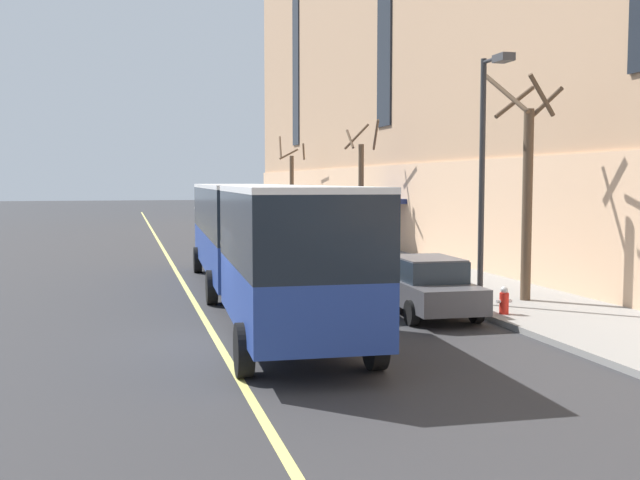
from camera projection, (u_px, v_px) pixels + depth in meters
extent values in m
plane|color=#303033|center=(233.00, 339.00, 16.91)|extent=(260.00, 260.00, 0.00)
cube|color=gray|center=(515.00, 300.00, 22.02)|extent=(4.35, 160.00, 0.15)
cube|color=navy|center=(367.00, 201.00, 37.08)|extent=(3.20, 3.40, 0.24)
cube|color=navy|center=(241.00, 250.00, 25.37)|extent=(3.00, 12.11, 1.22)
cube|color=black|center=(241.00, 210.00, 25.27)|extent=(3.01, 12.11, 1.50)
cube|color=white|center=(240.00, 186.00, 25.20)|extent=(3.02, 12.11, 0.12)
cube|color=#19232D|center=(225.00, 208.00, 31.16)|extent=(2.29, 0.18, 1.12)
cube|color=orange|center=(225.00, 191.00, 31.11)|extent=(1.74, 0.13, 0.28)
cube|color=black|center=(225.00, 249.00, 31.31)|extent=(2.44, 0.22, 0.24)
cube|color=white|center=(204.00, 244.00, 31.11)|extent=(0.28, 0.07, 0.18)
cube|color=white|center=(246.00, 243.00, 31.48)|extent=(0.28, 0.07, 0.18)
cylinder|color=#595651|center=(268.00, 244.00, 18.97)|extent=(2.40, 1.10, 2.36)
cube|color=navy|center=(294.00, 294.00, 15.48)|extent=(2.76, 6.40, 1.22)
cube|color=black|center=(294.00, 228.00, 15.37)|extent=(2.77, 6.40, 1.50)
cube|color=white|center=(294.00, 189.00, 15.31)|extent=(2.78, 6.40, 0.12)
cylinder|color=black|center=(198.00, 260.00, 29.26)|extent=(0.34, 1.01, 1.00)
cylinder|color=black|center=(261.00, 258.00, 29.79)|extent=(0.34, 1.01, 1.00)
cylinder|color=black|center=(212.00, 287.00, 21.65)|extent=(0.34, 1.01, 1.00)
cylinder|color=black|center=(296.00, 285.00, 22.18)|extent=(0.34, 1.01, 1.00)
cylinder|color=black|center=(244.00, 350.00, 13.58)|extent=(0.34, 1.01, 1.00)
cylinder|color=black|center=(375.00, 344.00, 14.11)|extent=(0.34, 1.01, 1.00)
cube|color=#4C4C51|center=(424.00, 290.00, 20.06)|extent=(1.93, 4.86, 0.64)
cube|color=#232D38|center=(427.00, 269.00, 19.78)|extent=(1.62, 2.22, 0.56)
cube|color=#4C4C51|center=(427.00, 258.00, 19.76)|extent=(1.58, 2.12, 0.04)
cylinder|color=black|center=(377.00, 295.00, 21.35)|extent=(0.24, 0.65, 0.64)
cylinder|color=black|center=(433.00, 293.00, 21.72)|extent=(0.24, 0.65, 0.64)
cylinder|color=black|center=(412.00, 313.00, 18.45)|extent=(0.24, 0.65, 0.64)
cylinder|color=black|center=(476.00, 310.00, 18.82)|extent=(0.24, 0.65, 0.64)
cube|color=#4C4C51|center=(300.00, 245.00, 34.47)|extent=(1.79, 4.43, 0.64)
cube|color=#232D38|center=(301.00, 232.00, 34.21)|extent=(1.57, 2.00, 0.56)
cube|color=#4C4C51|center=(301.00, 226.00, 34.19)|extent=(1.53, 1.91, 0.04)
cylinder|color=black|center=(276.00, 250.00, 35.60)|extent=(0.22, 0.64, 0.64)
cylinder|color=black|center=(311.00, 249.00, 36.04)|extent=(0.22, 0.64, 0.64)
cylinder|color=black|center=(288.00, 255.00, 32.96)|extent=(0.22, 0.64, 0.64)
cylinder|color=black|center=(326.00, 254.00, 33.39)|extent=(0.22, 0.64, 0.64)
cube|color=black|center=(264.00, 233.00, 42.27)|extent=(1.76, 4.77, 0.64)
cube|color=#232D38|center=(264.00, 223.00, 41.99)|extent=(1.53, 2.15, 0.56)
cube|color=black|center=(264.00, 218.00, 41.97)|extent=(1.50, 2.06, 0.04)
cylinder|color=black|center=(245.00, 237.00, 43.49)|extent=(0.22, 0.64, 0.64)
cylinder|color=black|center=(273.00, 237.00, 43.93)|extent=(0.22, 0.64, 0.64)
cylinder|color=black|center=(253.00, 241.00, 40.65)|extent=(0.22, 0.64, 0.64)
cylinder|color=black|center=(284.00, 241.00, 41.09)|extent=(0.22, 0.64, 0.64)
cylinder|color=brown|center=(527.00, 205.00, 21.34)|extent=(0.29, 0.29, 5.46)
cylinder|color=brown|center=(545.00, 104.00, 21.40)|extent=(0.42, 1.29, 0.86)
cylinder|color=brown|center=(515.00, 102.00, 21.70)|extent=(1.38, 0.35, 1.01)
cylinder|color=brown|center=(505.00, 92.00, 20.66)|extent=(0.57, 1.87, 1.33)
cylinder|color=brown|center=(542.00, 95.00, 20.70)|extent=(1.02, 0.39, 1.16)
cylinder|color=brown|center=(361.00, 198.00, 36.28)|extent=(0.26, 0.26, 5.20)
cylinder|color=brown|center=(376.00, 135.00, 36.09)|extent=(0.39, 1.49, 1.40)
cylinder|color=brown|center=(357.00, 137.00, 36.62)|extent=(1.31, 0.20, 1.29)
cylinder|color=brown|center=(350.00, 139.00, 35.93)|extent=(0.15, 1.19, 0.98)
cylinder|color=brown|center=(292.00, 194.00, 51.21)|extent=(0.28, 0.28, 5.16)
cylinder|color=brown|center=(304.00, 152.00, 50.97)|extent=(0.58, 1.68, 1.07)
cylinder|color=brown|center=(289.00, 154.00, 51.61)|extent=(1.38, 0.26, 0.79)
cylinder|color=brown|center=(280.00, 148.00, 50.89)|extent=(0.38, 1.63, 1.62)
cylinder|color=#2D2D30|center=(482.00, 183.00, 20.54)|extent=(0.16, 0.16, 6.73)
cylinder|color=#2D2D30|center=(493.00, 59.00, 19.75)|extent=(0.10, 1.10, 0.10)
cube|color=#3D3D3F|center=(504.00, 58.00, 19.22)|extent=(0.36, 0.60, 0.20)
cylinder|color=red|center=(504.00, 303.00, 19.25)|extent=(0.24, 0.24, 0.55)
sphere|color=silver|center=(504.00, 290.00, 19.22)|extent=(0.20, 0.20, 0.20)
cylinder|color=silver|center=(498.00, 301.00, 19.21)|extent=(0.10, 0.09, 0.09)
cylinder|color=silver|center=(510.00, 301.00, 19.29)|extent=(0.10, 0.09, 0.09)
cube|color=#E0D66B|center=(203.00, 317.00, 19.71)|extent=(0.16, 140.00, 0.01)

